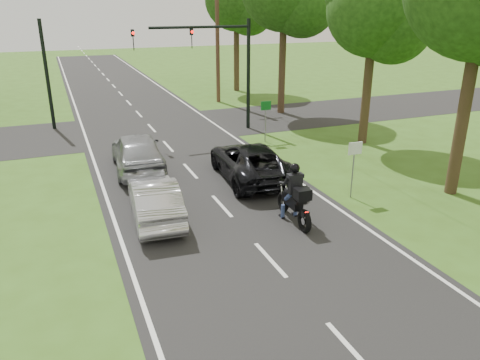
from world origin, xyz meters
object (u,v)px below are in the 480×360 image
(traffic_signal, at_px, (216,56))
(sign_white, at_px, (354,156))
(utility_pole_far, at_px, (217,29))
(dark_suv, at_px, (251,161))
(silver_sedan, at_px, (155,200))
(motorcycle_rider, at_px, (295,200))
(silver_suv, at_px, (137,152))
(sign_green, at_px, (266,111))

(traffic_signal, height_order, sign_white, traffic_signal)
(utility_pole_far, relative_size, sign_white, 4.71)
(dark_suv, height_order, silver_sedan, dark_suv)
(traffic_signal, height_order, utility_pole_far, utility_pole_far)
(dark_suv, bearing_deg, utility_pole_far, -100.20)
(motorcycle_rider, bearing_deg, traffic_signal, 85.10)
(dark_suv, height_order, traffic_signal, traffic_signal)
(sign_white, bearing_deg, silver_sedan, 173.09)
(silver_sedan, bearing_deg, silver_suv, -89.60)
(motorcycle_rider, relative_size, silver_sedan, 0.57)
(dark_suv, height_order, sign_white, sign_white)
(motorcycle_rider, xyz_separation_m, utility_pole_far, (4.43, 20.08, 4.29))
(motorcycle_rider, xyz_separation_m, sign_green, (3.13, 9.06, 0.80))
(motorcycle_rider, distance_m, traffic_signal, 12.63)
(traffic_signal, relative_size, sign_white, 3.00)
(motorcycle_rider, xyz_separation_m, traffic_signal, (1.57, 12.07, 3.34))
(silver_suv, distance_m, sign_green, 7.28)
(utility_pole_far, distance_m, sign_green, 11.63)
(sign_white, relative_size, sign_green, 1.00)
(silver_suv, height_order, sign_green, sign_green)
(dark_suv, xyz_separation_m, traffic_signal, (1.29, 7.76, 3.40))
(utility_pole_far, height_order, sign_green, utility_pole_far)
(silver_sedan, xyz_separation_m, silver_suv, (0.35, 5.03, 0.15))
(traffic_signal, relative_size, sign_green, 3.00)
(motorcycle_rider, distance_m, sign_white, 3.22)
(sign_white, bearing_deg, sign_green, 88.57)
(silver_suv, bearing_deg, motorcycle_rider, 122.31)
(silver_sedan, height_order, traffic_signal, traffic_signal)
(silver_sedan, height_order, sign_green, sign_green)
(dark_suv, distance_m, sign_green, 5.61)
(sign_white, bearing_deg, utility_pole_far, 85.49)
(dark_suv, xyz_separation_m, utility_pole_far, (4.15, 15.77, 4.35))
(motorcycle_rider, bearing_deg, silver_sedan, 157.75)
(silver_sedan, bearing_deg, utility_pole_far, -110.88)
(silver_sedan, bearing_deg, sign_green, -131.15)
(silver_sedan, height_order, utility_pole_far, utility_pole_far)
(silver_sedan, xyz_separation_m, traffic_signal, (5.72, 10.16, 3.44))
(dark_suv, xyz_separation_m, sign_white, (2.65, -3.25, 0.86))
(silver_suv, relative_size, sign_white, 2.31)
(dark_suv, xyz_separation_m, silver_suv, (-4.08, 2.64, 0.11))
(dark_suv, bearing_deg, sign_white, 133.76)
(motorcycle_rider, relative_size, sign_white, 1.11)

